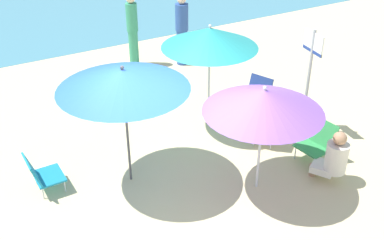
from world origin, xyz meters
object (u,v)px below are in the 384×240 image
(beach_chair_b, at_px, (317,141))
(person_c, at_px, (334,158))
(umbrella_purple, at_px, (264,101))
(beach_chair_d, at_px, (257,91))
(umbrella_teal, at_px, (210,37))
(warning_sign, at_px, (310,66))
(umbrella_blue, at_px, (123,79))
(person_a, at_px, (133,29))
(beach_chair_a, at_px, (41,173))
(beach_chair_c, at_px, (271,130))
(person_b, at_px, (182,30))

(beach_chair_b, bearing_deg, person_c, 62.53)
(umbrella_purple, distance_m, beach_chair_d, 3.14)
(umbrella_teal, xyz_separation_m, warning_sign, (1.44, -1.11, -0.45))
(umbrella_blue, bearing_deg, person_a, 65.67)
(beach_chair_a, distance_m, beach_chair_c, 4.05)
(person_b, xyz_separation_m, person_c, (-0.19, -5.43, -0.42))
(beach_chair_c, distance_m, warning_sign, 1.35)
(warning_sign, bearing_deg, beach_chair_d, 101.90)
(beach_chair_a, bearing_deg, beach_chair_b, -19.79)
(beach_chair_c, bearing_deg, beach_chair_b, 169.12)
(person_c, relative_size, warning_sign, 0.46)
(umbrella_blue, bearing_deg, person_c, -30.25)
(umbrella_teal, height_order, beach_chair_b, umbrella_teal)
(beach_chair_a, height_order, person_a, person_a)
(beach_chair_a, bearing_deg, person_a, 48.85)
(beach_chair_b, height_order, warning_sign, warning_sign)
(warning_sign, bearing_deg, umbrella_purple, -143.88)
(beach_chair_c, xyz_separation_m, warning_sign, (0.82, 0.06, 1.07))
(beach_chair_b, bearing_deg, umbrella_blue, -26.51)
(beach_chair_d, distance_m, person_a, 3.56)
(person_a, bearing_deg, warning_sign, 55.28)
(umbrella_teal, xyz_separation_m, beach_chair_d, (1.34, 0.23, -1.50))
(beach_chair_d, bearing_deg, person_a, -87.90)
(umbrella_purple, bearing_deg, beach_chair_a, 152.07)
(umbrella_teal, relative_size, person_b, 1.18)
(beach_chair_c, height_order, person_c, person_c)
(beach_chair_d, distance_m, person_b, 2.73)
(umbrella_blue, height_order, beach_chair_d, umbrella_blue)
(person_c, bearing_deg, umbrella_blue, 29.60)
(umbrella_blue, relative_size, beach_chair_d, 2.85)
(beach_chair_c, relative_size, warning_sign, 0.34)
(beach_chair_b, bearing_deg, umbrella_purple, -2.04)
(beach_chair_d, relative_size, person_c, 0.76)
(umbrella_teal, bearing_deg, person_b, 71.16)
(beach_chair_b, distance_m, person_c, 0.64)
(beach_chair_d, bearing_deg, umbrella_blue, -3.08)
(warning_sign, bearing_deg, person_b, 104.16)
(umbrella_blue, xyz_separation_m, warning_sign, (3.48, -0.21, -0.47))
(person_a, distance_m, person_b, 1.20)
(beach_chair_d, bearing_deg, beach_chair_b, 59.89)
(umbrella_blue, bearing_deg, warning_sign, -3.48)
(umbrella_teal, bearing_deg, person_a, 91.26)
(umbrella_purple, relative_size, beach_chair_c, 2.62)
(umbrella_purple, xyz_separation_m, person_a, (0.28, 5.53, -0.66))
(beach_chair_d, height_order, warning_sign, warning_sign)
(person_a, relative_size, person_b, 1.02)
(beach_chair_a, distance_m, person_b, 5.53)
(umbrella_teal, xyz_separation_m, beach_chair_a, (-3.37, -0.49, -1.46))
(umbrella_blue, bearing_deg, person_b, 51.34)
(umbrella_purple, distance_m, umbrella_blue, 2.08)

